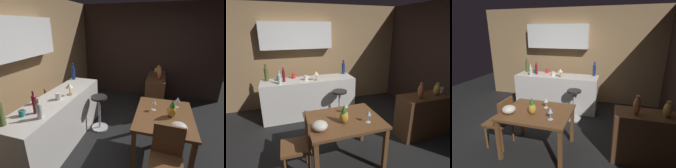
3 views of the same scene
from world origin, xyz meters
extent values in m
plane|color=black|center=(0.00, 0.00, 0.00)|extent=(9.00, 9.00, 0.00)
cube|color=#9E7A51|center=(0.00, 2.10, 1.30)|extent=(5.20, 0.10, 2.60)
cube|color=white|center=(-0.30, 1.98, 1.85)|extent=(1.70, 0.32, 0.64)
cube|color=#33231E|center=(2.55, 0.30, 1.30)|extent=(0.10, 4.40, 2.60)
cube|color=brown|center=(0.07, -0.40, 0.72)|extent=(1.11, 0.86, 0.04)
cube|color=brown|center=(-0.44, -0.02, 0.35)|extent=(0.06, 0.06, 0.70)
cube|color=brown|center=(0.57, -0.02, 0.35)|extent=(0.06, 0.06, 0.70)
cube|color=brown|center=(-0.44, -0.78, 0.35)|extent=(0.06, 0.06, 0.70)
cube|color=brown|center=(0.57, -0.78, 0.35)|extent=(0.06, 0.06, 0.70)
cube|color=silver|center=(-0.15, 1.34, 0.45)|extent=(2.10, 0.60, 0.90)
cube|color=#56351E|center=(1.84, -0.20, 0.41)|extent=(1.10, 0.44, 0.82)
cube|color=brown|center=(-0.66, -0.45, 0.46)|extent=(0.41, 0.41, 0.04)
cube|color=brown|center=(-0.48, -0.46, 0.68)|extent=(0.04, 0.38, 0.44)
cylinder|color=brown|center=(-0.81, -0.29, 0.22)|extent=(0.04, 0.04, 0.44)
cylinder|color=brown|center=(-0.51, -0.62, 0.22)|extent=(0.04, 0.04, 0.44)
cylinder|color=brown|center=(-0.49, -0.30, 0.22)|extent=(0.04, 0.04, 0.44)
cylinder|color=#262323|center=(0.42, 0.82, 0.70)|extent=(0.32, 0.32, 0.04)
cylinder|color=silver|center=(0.42, 0.82, 0.35)|extent=(0.04, 0.04, 0.68)
cylinder|color=silver|center=(0.42, 0.82, 0.01)|extent=(0.34, 0.34, 0.03)
cylinder|color=silver|center=(0.37, -0.60, 0.74)|extent=(0.08, 0.08, 0.00)
cylinder|color=silver|center=(0.37, -0.60, 0.80)|extent=(0.01, 0.01, 0.11)
cone|color=silver|center=(0.37, -0.60, 0.89)|extent=(0.07, 0.07, 0.07)
cylinder|color=silver|center=(0.16, -0.24, 0.74)|extent=(0.08, 0.08, 0.00)
cylinder|color=silver|center=(0.16, -0.24, 0.79)|extent=(0.01, 0.01, 0.10)
cone|color=silver|center=(0.16, -0.24, 0.88)|extent=(0.07, 0.07, 0.06)
ellipsoid|color=gold|center=(0.03, -0.50, 0.83)|extent=(0.13, 0.13, 0.17)
cone|color=#2D6B28|center=(0.03, -0.50, 0.96)|extent=(0.09, 0.09, 0.10)
ellipsoid|color=beige|center=(-0.34, -0.58, 0.80)|extent=(0.21, 0.21, 0.13)
cylinder|color=maroon|center=(-0.70, 1.31, 1.02)|extent=(0.06, 0.06, 0.24)
sphere|color=maroon|center=(-0.70, 1.31, 1.14)|extent=(0.06, 0.06, 0.06)
cylinder|color=maroon|center=(-0.70, 1.31, 1.19)|extent=(0.03, 0.03, 0.06)
cylinder|color=#475623|center=(-1.06, 1.49, 1.04)|extent=(0.08, 0.08, 0.28)
sphere|color=#475623|center=(-1.06, 1.49, 1.18)|extent=(0.08, 0.08, 0.08)
cylinder|color=#475623|center=(-1.06, 1.49, 1.24)|extent=(0.04, 0.04, 0.07)
cylinder|color=navy|center=(0.78, 1.55, 1.03)|extent=(0.08, 0.08, 0.25)
sphere|color=navy|center=(0.78, 1.55, 1.15)|extent=(0.08, 0.08, 0.08)
cylinder|color=navy|center=(0.78, 1.55, 1.22)|extent=(0.04, 0.04, 0.08)
cylinder|color=silver|center=(-0.79, 1.16, 0.99)|extent=(0.07, 0.07, 0.19)
sphere|color=silver|center=(-0.79, 1.16, 1.09)|extent=(0.07, 0.07, 0.07)
cylinder|color=silver|center=(-0.79, 1.16, 1.15)|extent=(0.03, 0.03, 0.08)
cylinder|color=teal|center=(-0.82, 1.43, 0.94)|extent=(0.07, 0.07, 0.08)
torus|color=teal|center=(-0.78, 1.43, 0.95)|extent=(0.05, 0.01, 0.05)
cylinder|color=white|center=(-0.22, 1.27, 0.95)|extent=(0.09, 0.09, 0.11)
torus|color=white|center=(-0.16, 1.27, 0.96)|extent=(0.05, 0.01, 0.05)
cylinder|color=red|center=(-0.47, 1.52, 0.95)|extent=(0.08, 0.08, 0.11)
torus|color=red|center=(-0.42, 1.52, 0.96)|extent=(0.05, 0.01, 0.05)
cylinder|color=#A58447|center=(-0.01, 1.18, 0.91)|extent=(0.08, 0.08, 0.02)
cylinder|color=#A58447|center=(-0.01, 1.18, 0.98)|extent=(0.02, 0.02, 0.11)
cone|color=beige|center=(-0.01, 1.18, 1.07)|extent=(0.13, 0.13, 0.08)
cylinder|color=white|center=(2.20, -0.16, 0.87)|extent=(0.07, 0.07, 0.10)
ellipsoid|color=yellow|center=(2.20, -0.16, 0.93)|extent=(0.01, 0.01, 0.03)
ellipsoid|color=#B26038|center=(1.58, -0.27, 0.96)|extent=(0.11, 0.11, 0.28)
cylinder|color=#B26038|center=(1.58, -0.27, 1.11)|extent=(0.06, 0.06, 0.02)
ellipsoid|color=#B78C38|center=(2.00, -0.23, 0.93)|extent=(0.12, 0.12, 0.22)
cylinder|color=#B78C38|center=(2.00, -0.23, 1.05)|extent=(0.07, 0.07, 0.02)
camera|label=1|loc=(-2.30, -0.28, 2.06)|focal=26.33mm
camera|label=2|loc=(-0.77, -2.62, 2.05)|focal=28.59mm
camera|label=3|loc=(1.17, -2.75, 1.99)|focal=27.66mm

